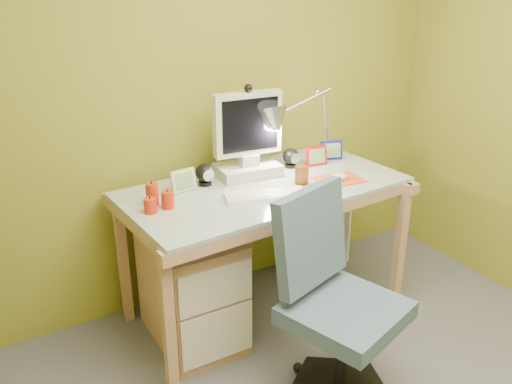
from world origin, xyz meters
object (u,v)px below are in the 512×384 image
desk (264,251)px  desk_lamp (316,109)px  monitor (248,127)px  radiator (320,238)px  task_chair (346,310)px

desk → desk_lamp: bearing=18.1°
monitor → radiator: 1.06m
desk → desk_lamp: desk_lamp is taller
desk_lamp → desk: bearing=-151.1°
monitor → task_chair: 1.10m
desk_lamp → radiator: desk_lamp is taller
desk_lamp → task_chair: (-0.49, -0.94, -0.63)m
radiator → desk: bearing=-162.2°
task_chair → monitor: bearing=69.5°
task_chair → desk: bearing=68.8°
desk → task_chair: task_chair is taller
desk → desk_lamp: (0.45, 0.18, 0.71)m
desk → radiator: desk is taller
radiator → desk_lamp: bearing=-153.9°
desk → radiator: bearing=21.2°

